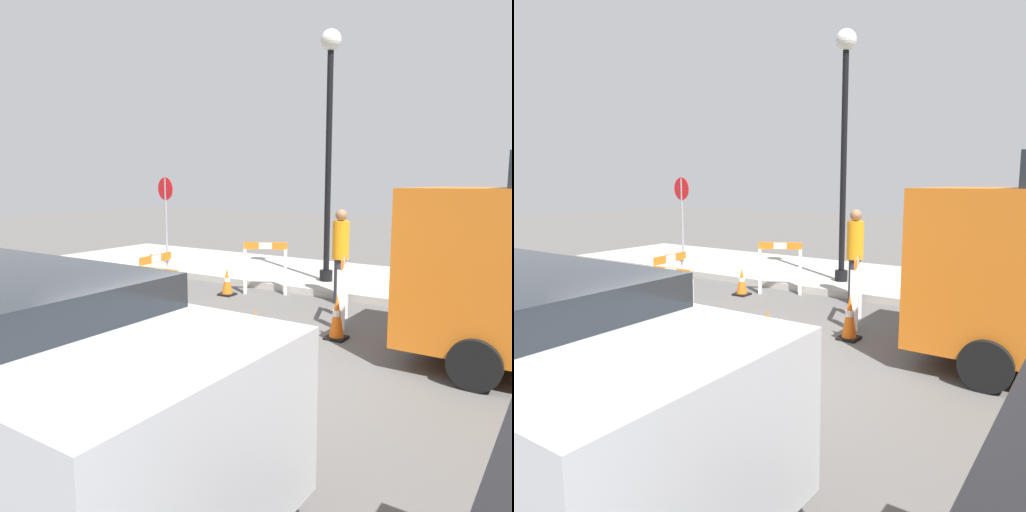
# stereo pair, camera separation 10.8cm
# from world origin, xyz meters

# --- Properties ---
(ground_plane) EXTENTS (60.00, 60.00, 0.00)m
(ground_plane) POSITION_xyz_m (0.00, 0.00, 0.00)
(ground_plane) COLOR #565451
(sidewalk_slab) EXTENTS (18.00, 3.57, 0.15)m
(sidewalk_slab) POSITION_xyz_m (0.00, 6.28, 0.07)
(sidewalk_slab) COLOR #ADA89E
(sidewalk_slab) RESTS_ON ground_plane
(streetlamp_post) EXTENTS (0.44, 0.44, 5.33)m
(streetlamp_post) POSITION_xyz_m (-0.69, 5.45, 3.56)
(streetlamp_post) COLOR black
(streetlamp_post) RESTS_ON sidewalk_slab
(stop_sign) EXTENTS (0.60, 0.10, 2.30)m
(stop_sign) POSITION_xyz_m (-5.38, 5.32, 1.69)
(stop_sign) COLOR gray
(stop_sign) RESTS_ON sidewalk_slab
(barricade_0) EXTENTS (0.72, 0.17, 1.09)m
(barricade_0) POSITION_xyz_m (-1.10, 0.68, 0.57)
(barricade_0) COLOR white
(barricade_0) RESTS_ON ground_plane
(barricade_1) EXTENTS (0.40, 0.81, 1.12)m
(barricade_1) POSITION_xyz_m (0.80, 2.97, 0.60)
(barricade_1) COLOR white
(barricade_1) RESTS_ON ground_plane
(barricade_2) EXTENTS (0.86, 0.53, 1.09)m
(barricade_2) POSITION_xyz_m (-1.45, 4.13, 0.60)
(barricade_2) COLOR white
(barricade_2) RESTS_ON ground_plane
(barricade_3) EXTENTS (0.24, 0.93, 0.98)m
(barricade_3) POSITION_xyz_m (-2.65, 2.18, 0.54)
(barricade_3) COLOR white
(barricade_3) RESTS_ON ground_plane
(traffic_cone_0) EXTENTS (0.30, 0.30, 0.69)m
(traffic_cone_0) POSITION_xyz_m (1.07, 2.16, 0.33)
(traffic_cone_0) COLOR black
(traffic_cone_0) RESTS_ON ground_plane
(traffic_cone_1) EXTENTS (0.30, 0.30, 0.53)m
(traffic_cone_1) POSITION_xyz_m (0.23, 1.24, 0.25)
(traffic_cone_1) COLOR black
(traffic_cone_1) RESTS_ON ground_plane
(traffic_cone_2) EXTENTS (0.30, 0.30, 0.56)m
(traffic_cone_2) POSITION_xyz_m (-2.05, 3.59, 0.27)
(traffic_cone_2) COLOR black
(traffic_cone_2) RESTS_ON ground_plane
(traffic_cone_3) EXTENTS (0.30, 0.30, 0.61)m
(traffic_cone_3) POSITION_xyz_m (-1.92, 1.06, 0.29)
(traffic_cone_3) COLOR black
(traffic_cone_3) RESTS_ON ground_plane
(traffic_cone_4) EXTENTS (0.30, 0.30, 0.73)m
(traffic_cone_4) POSITION_xyz_m (-0.02, 0.49, 0.35)
(traffic_cone_4) COLOR black
(traffic_cone_4) RESTS_ON ground_plane
(person_worker) EXTENTS (0.43, 0.43, 1.82)m
(person_worker) POSITION_xyz_m (0.18, 4.25, 1.00)
(person_worker) COLOR #33333D
(person_worker) RESTS_ON ground_plane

